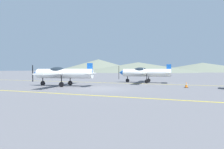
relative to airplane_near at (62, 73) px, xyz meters
The scene contains 9 objects.
ground_plane 5.53m from the airplane_near, ahead, with size 400.00×400.00×0.00m, color slate.
apron_line_near 7.59m from the airplane_near, 44.97° to the right, with size 80.00×0.16×0.01m, color yellow.
apron_line_far 8.26m from the airplane_near, 49.56° to the left, with size 80.00×0.16×0.01m, color yellow.
airplane_near is the anchor object (origin of this frame).
airplane_mid 11.31m from the airplane_near, 45.94° to the left, with size 7.39×8.52×2.56m.
traffic_cone_front 13.39m from the airplane_near, 12.28° to the left, with size 0.36×0.36×0.59m.
hill_left 149.95m from the airplane_near, 112.67° to the left, with size 82.00×82.00×11.56m, color slate.
hill_centerleft 110.54m from the airplane_near, 97.02° to the left, with size 85.10×85.10×7.03m, color slate.
hill_centerright 149.01m from the airplane_near, 77.19° to the left, with size 86.22×86.22×7.36m, color slate.
Camera 1 is at (6.68, -15.81, 1.88)m, focal length 28.21 mm.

